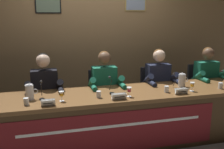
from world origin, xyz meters
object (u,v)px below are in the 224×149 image
Objects in this scene: microphone_right at (176,84)px; panelist_far_right at (209,79)px; panelist_right at (160,82)px; water_cup_far_right at (220,86)px; panelist_left at (45,90)px; chair_center at (103,100)px; panelist_center at (105,86)px; nameplate_right at (181,91)px; microphone_left at (42,93)px; chair_far_right at (200,91)px; juice_glass_left at (62,94)px; nameplate_center at (119,96)px; water_cup_right at (167,90)px; water_pitcher_left_side at (30,92)px; microphone_center at (111,88)px; water_cup_center at (99,95)px; juice_glass_center at (129,90)px; chair_left at (46,104)px; chair_right at (154,95)px; nameplate_left at (48,103)px; water_pitcher_right_side at (182,80)px; water_cup_left at (26,102)px; juice_glass_right at (192,85)px; conference_table at (114,111)px.

microphone_right is 0.18× the size of panelist_far_right.
water_cup_far_right is (0.66, -0.58, 0.05)m from panelist_right.
panelist_left reaches higher than chair_center.
panelist_center is 6.99× the size of nameplate_right.
microphone_left is 2.75m from chair_far_right.
nameplate_right is at bearing -7.99° from microphone_left.
panelist_center is (0.91, 0.42, -0.09)m from microphone_left.
juice_glass_left is 0.70m from nameplate_center.
water_cup_right is 0.40× the size of water_pitcher_left_side.
panelist_left is 0.95m from microphone_center.
microphone_left is 2.54× the size of water_cup_center.
juice_glass_center is at bearing -46.02° from microphone_center.
chair_left is at bearing 144.53° from microphone_center.
water_cup_center is at bearing -159.12° from chair_far_right.
nameplate_right is at bearing -172.04° from water_cup_far_right.
chair_left is 0.73× the size of panelist_far_right.
juice_glass_center is at bearing -8.28° from water_cup_center.
chair_left reaches higher than water_cup_center.
chair_far_right is (0.87, 0.00, 0.00)m from chair_right.
panelist_far_right is at bearing 0.00° from panelist_center.
panelist_center is 9.89× the size of juice_glass_center.
juice_glass_left is at bearing -166.28° from microphone_center.
panelist_center reaches higher than water_pitcher_left_side.
panelist_right is 0.87m from panelist_far_right.
nameplate_left is 2.67m from panelist_far_right.
panelist_right is 0.58m from water_cup_right.
water_cup_right is at bearing 5.62° from nameplate_left.
juice_glass_center is 0.71× the size of nameplate_right.
juice_glass_left is at bearing -139.81° from panelist_center.
water_pitcher_right_side is (-0.69, -0.36, 0.11)m from panelist_far_right.
microphone_right reaches higher than water_cup_left.
microphone_left is at bearing 170.58° from juice_glass_center.
juice_glass_right is at bearing -28.83° from panelist_center.
water_pitcher_left_side is at bearing 156.00° from juice_glass_left.
microphone_center is at bearing 173.65° from water_cup_far_right.
water_cup_left reaches higher than conference_table.
water_cup_far_right is 0.40× the size of water_pitcher_left_side.
panelist_right reaches higher than chair_left.
microphone_center reaches higher than water_pitcher_right_side.
nameplate_center is (0.01, -0.69, 0.06)m from panelist_center.
water_pitcher_left_side reaches higher than water_cup_left.
chair_right is 7.25× the size of juice_glass_right.
water_cup_center is 1.00× the size of water_cup_right.
water_cup_left is at bearing -167.96° from panelist_far_right.
water_pitcher_right_side is at bearing 154.93° from water_cup_far_right.
juice_glass_center is at bearing -78.10° from chair_center.
panelist_center reaches higher than juice_glass_right.
water_cup_center is at bearing 178.06° from juice_glass_right.
water_cup_center is 0.39× the size of microphone_center.
water_pitcher_right_side is at bearing 31.92° from microphone_right.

